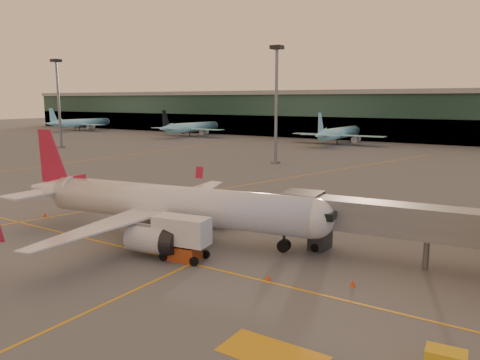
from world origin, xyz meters
The scene contains 13 objects.
ground centered at (0.00, 0.00, 0.00)m, with size 600.00×600.00×0.00m, color #4C4F54.
taxi_markings centered at (-7.32, 44.49, 0.01)m, with size 100.12×173.00×0.01m.
terminal centered at (0.00, 141.79, 8.76)m, with size 400.00×20.00×17.60m.
mast_west_far centered at (-90.00, 62.00, 14.86)m, with size 2.40×2.40×25.60m.
mast_west_near centered at (-20.00, 66.00, 14.86)m, with size 2.40×2.40×25.60m.
distant_aircraft_row centered at (10.83, 118.00, 0.00)m, with size 350.00×34.00×13.00m.
main_airplane centered at (-2.13, 9.54, 3.51)m, with size 35.70×32.36×10.80m.
jet_bridge centered at (23.67, 15.00, 3.76)m, with size 26.90×5.99×5.51m.
catering_truck centered at (3.59, 5.48, 2.21)m, with size 5.29×2.88×3.90m.
cone_nose centered at (18.49, 7.75, 0.26)m, with size 0.42×0.42×0.54m.
cone_tail centered at (-20.56, 8.35, 0.27)m, with size 0.43×0.43×0.55m.
cone_wing_left centered at (-3.22, 27.58, 0.26)m, with size 0.42×0.42×0.54m.
cone_fwd centered at (12.43, 5.31, 0.24)m, with size 0.40×0.40×0.50m.
Camera 1 is at (29.63, -25.34, 14.10)m, focal length 35.00 mm.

